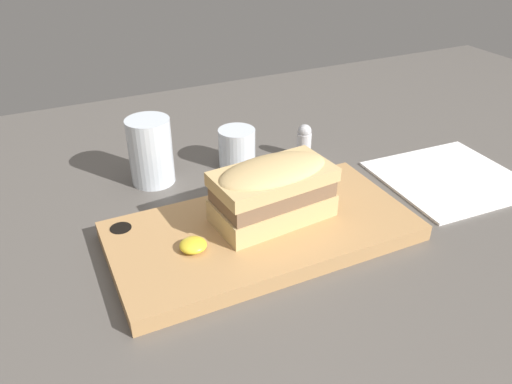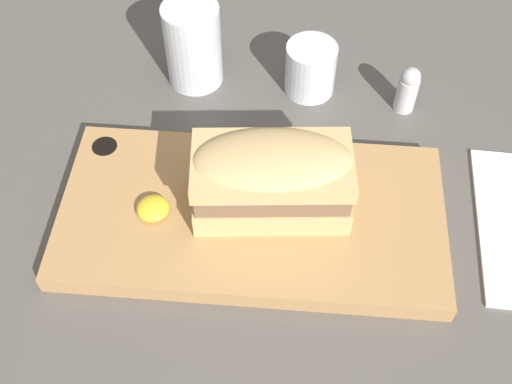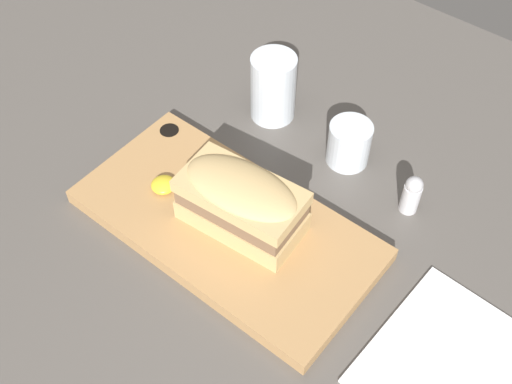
% 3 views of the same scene
% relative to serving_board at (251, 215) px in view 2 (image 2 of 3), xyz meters
% --- Properties ---
extents(dining_table, '(1.93, 1.17, 0.02)m').
position_rel_serving_board_xyz_m(dining_table, '(0.02, 0.02, -0.02)').
color(dining_table, '#56514C').
rests_on(dining_table, ground).
extents(serving_board, '(0.39, 0.20, 0.02)m').
position_rel_serving_board_xyz_m(serving_board, '(0.00, 0.00, 0.00)').
color(serving_board, tan).
rests_on(serving_board, dining_table).
extents(sandwich, '(0.16, 0.09, 0.08)m').
position_rel_serving_board_xyz_m(sandwich, '(0.02, 0.01, 0.06)').
color(sandwich, tan).
rests_on(sandwich, serving_board).
extents(mustard_dollop, '(0.03, 0.03, 0.01)m').
position_rel_serving_board_xyz_m(mustard_dollop, '(-0.10, -0.01, 0.02)').
color(mustard_dollop, yellow).
rests_on(mustard_dollop, serving_board).
extents(water_glass, '(0.07, 0.07, 0.10)m').
position_rel_serving_board_xyz_m(water_glass, '(-0.09, 0.21, 0.03)').
color(water_glass, silver).
rests_on(water_glass, dining_table).
extents(wine_glass, '(0.06, 0.06, 0.06)m').
position_rel_serving_board_xyz_m(wine_glass, '(0.05, 0.20, 0.02)').
color(wine_glass, silver).
rests_on(wine_glass, dining_table).
extents(salt_shaker, '(0.02, 0.02, 0.06)m').
position_rel_serving_board_xyz_m(salt_shaker, '(0.17, 0.18, 0.02)').
color(salt_shaker, silver).
rests_on(salt_shaker, dining_table).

